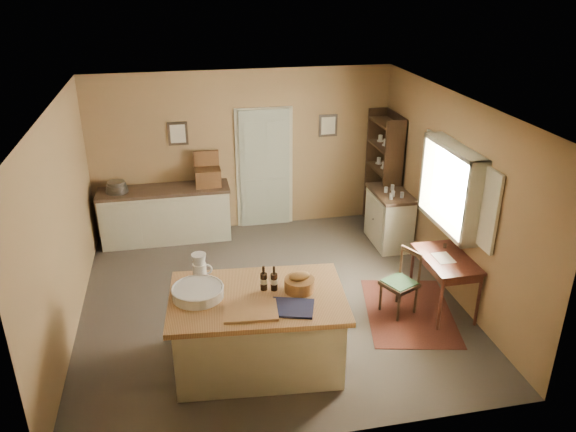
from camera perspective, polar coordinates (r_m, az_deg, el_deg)
name	(u,v)px	position (r m, az deg, el deg)	size (l,w,h in m)	color
ground	(270,300)	(7.77, -1.83, -8.53)	(5.00, 5.00, 0.00)	#50473D
wall_back	(243,151)	(9.46, -4.56, 6.56)	(5.00, 0.10, 2.70)	olive
wall_front	(317,321)	(4.99, 2.99, -10.63)	(5.00, 0.10, 2.70)	olive
wall_left	(62,226)	(7.20, -22.00, -0.99)	(0.10, 5.00, 2.70)	olive
wall_right	(451,195)	(7.91, 16.20, 2.07)	(0.10, 5.00, 2.70)	olive
ceiling	(267,104)	(6.71, -2.14, 11.28)	(5.00, 5.00, 0.00)	silver
door	(265,167)	(9.57, -2.39, 4.96)	(0.97, 0.06, 2.11)	#A1A68F
framed_prints	(255,130)	(9.36, -3.39, 8.76)	(2.82, 0.02, 0.38)	black
window	(454,187)	(7.64, 16.52, 2.86)	(0.25, 1.99, 1.12)	beige
work_island	(257,328)	(6.40, -3.15, -11.30)	(2.02, 1.41, 1.20)	beige
sideboard	(166,213)	(9.42, -12.26, 0.35)	(2.10, 0.60, 1.18)	beige
rug	(409,312)	(7.69, 12.17, -9.47)	(1.10, 1.60, 0.01)	#572419
writing_desk	(446,264)	(7.53, 15.77, -4.71)	(0.59, 0.96, 0.82)	#3A1A13
desk_chair	(399,284)	(7.45, 11.25, -6.79)	(0.39, 0.39, 0.85)	black
right_cabinet	(389,217)	(9.23, 10.25, -0.13)	(0.54, 0.96, 0.99)	beige
shelving_unit	(386,172)	(9.67, 9.91, 4.44)	(0.34, 0.90, 1.99)	black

